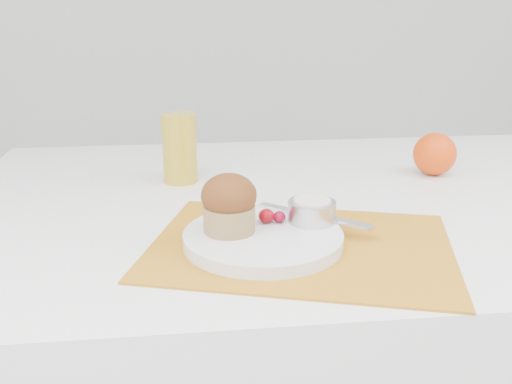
{
  "coord_description": "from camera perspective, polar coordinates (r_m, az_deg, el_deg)",
  "views": [
    {
      "loc": [
        -0.21,
        -0.84,
        1.06
      ],
      "look_at": [
        -0.11,
        -0.07,
        0.8
      ],
      "focal_mm": 40.0,
      "sensor_mm": 36.0,
      "label": 1
    }
  ],
  "objects": [
    {
      "name": "orange",
      "position": [
        1.12,
        17.44,
        3.65
      ],
      "size": [
        0.08,
        0.08,
        0.08
      ],
      "primitive_type": "sphere",
      "color": "#EC4508",
      "rests_on": "table"
    },
    {
      "name": "table",
      "position": [
        1.14,
        5.25,
        -18.47
      ],
      "size": [
        1.2,
        0.8,
        0.75
      ],
      "primitive_type": "cube",
      "color": "white",
      "rests_on": "ground"
    },
    {
      "name": "cream",
      "position": [
        0.78,
        5.64,
        -0.95
      ],
      "size": [
        0.06,
        0.06,
        0.01
      ],
      "primitive_type": "cylinder",
      "rotation": [
        0.0,
        0.0,
        0.18
      ],
      "color": "silver",
      "rests_on": "ramekin"
    },
    {
      "name": "raspberry_far",
      "position": [
        0.78,
        2.34,
        -2.5
      ],
      "size": [
        0.02,
        0.02,
        0.02
      ],
      "primitive_type": "ellipsoid",
      "color": "#5B0216",
      "rests_on": "plate"
    },
    {
      "name": "juice_glass",
      "position": [
        1.03,
        -7.64,
        4.36
      ],
      "size": [
        0.07,
        0.07,
        0.12
      ],
      "primitive_type": "cylinder",
      "rotation": [
        0.0,
        0.0,
        0.06
      ],
      "color": "gold",
      "rests_on": "table"
    },
    {
      "name": "plate",
      "position": [
        0.76,
        0.72,
        -4.64
      ],
      "size": [
        0.26,
        0.26,
        0.02
      ],
      "primitive_type": "cylinder",
      "rotation": [
        0.0,
        0.0,
        -0.28
      ],
      "color": "silver",
      "rests_on": "placemat"
    },
    {
      "name": "ramekin",
      "position": [
        0.79,
        5.61,
        -1.94
      ],
      "size": [
        0.07,
        0.07,
        0.03
      ],
      "primitive_type": "cylinder",
      "rotation": [
        0.0,
        0.0,
        0.08
      ],
      "color": "#BBBBC0",
      "rests_on": "plate"
    },
    {
      "name": "butter_knife",
      "position": [
        0.81,
        5.83,
        -2.37
      ],
      "size": [
        0.15,
        0.12,
        0.0
      ],
      "primitive_type": "cube",
      "rotation": [
        0.0,
        0.0,
        -0.67
      ],
      "color": "silver",
      "rests_on": "plate"
    },
    {
      "name": "raspberry_near",
      "position": [
        0.78,
        1.04,
        -2.4
      ],
      "size": [
        0.02,
        0.02,
        0.02
      ],
      "primitive_type": "ellipsoid",
      "color": "#5D0208",
      "rests_on": "plate"
    },
    {
      "name": "muffin",
      "position": [
        0.74,
        -2.72,
        -1.15
      ],
      "size": [
        0.08,
        0.08,
        0.08
      ],
      "color": "#A07E4D",
      "rests_on": "plate"
    },
    {
      "name": "placemat",
      "position": [
        0.76,
        4.51,
        -5.38
      ],
      "size": [
        0.46,
        0.39,
        0.0
      ],
      "primitive_type": "cube",
      "rotation": [
        0.0,
        0.0,
        -0.29
      ],
      "color": "#BC771A",
      "rests_on": "table"
    }
  ]
}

